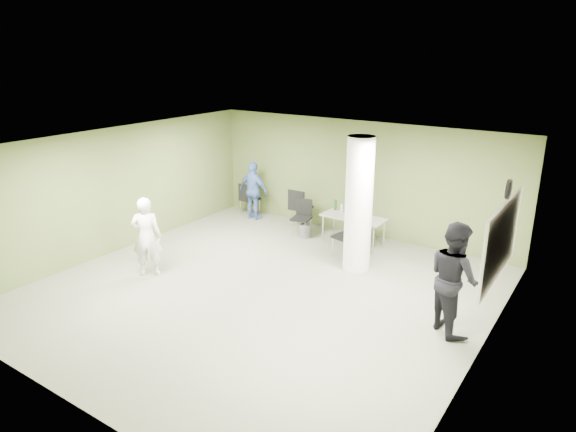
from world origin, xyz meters
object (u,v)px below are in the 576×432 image
Objects in this scene: chair_back_left at (248,197)px; woman_white at (147,237)px; man_blue at (254,191)px; folding_table at (353,218)px; man_black at (454,278)px.

woman_white reaches higher than chair_back_left.
woman_white is (0.76, -4.23, 0.30)m from chair_back_left.
chair_back_left is at bearing -23.43° from man_blue.
woman_white is at bearing 98.77° from man_blue.
chair_back_left is (-3.42, 0.40, -0.13)m from folding_table.
folding_table is at bearing -162.68° from woman_white.
man_blue is at bearing 17.46° from man_black.
woman_white reaches higher than man_blue.
chair_back_left is 0.57× the size of man_blue.
man_black is 1.19× the size of man_blue.
folding_table is 4.67m from woman_white.
folding_table is 0.96× the size of man_blue.
chair_back_left is 7.18m from man_black.
man_blue is at bearing 155.35° from chair_back_left.
man_black reaches higher than woman_white.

